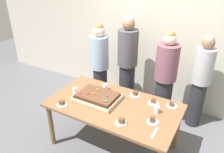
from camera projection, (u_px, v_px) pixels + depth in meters
name	position (u px, v px, depth m)	size (l,w,h in m)	color
ground_plane	(113.00, 145.00, 3.51)	(12.00, 12.00, 0.00)	#5B5B60
interior_back_panel	(156.00, 28.00, 4.06)	(8.00, 0.12, 3.00)	beige
party_table	(113.00, 109.00, 3.19)	(1.85, 1.01, 0.77)	brown
sheet_cake	(97.00, 97.00, 3.25)	(0.63, 0.45, 0.12)	beige
plated_slice_near_left	(172.00, 105.00, 3.10)	(0.15, 0.15, 0.07)	white
plated_slice_near_right	(135.00, 94.00, 3.35)	(0.15, 0.15, 0.07)	white
plated_slice_far_left	(62.00, 104.00, 3.13)	(0.15, 0.15, 0.07)	white
plated_slice_far_right	(153.00, 121.00, 2.79)	(0.15, 0.15, 0.08)	white
plated_slice_center_front	(153.00, 102.00, 3.17)	(0.15, 0.15, 0.07)	white
plated_slice_center_back	(121.00, 122.00, 2.77)	(0.15, 0.15, 0.08)	white
drink_cup_nearest	(105.00, 87.00, 3.49)	(0.07, 0.07, 0.10)	white
drink_cup_middle	(75.00, 91.00, 3.39)	(0.07, 0.07, 0.10)	white
drink_cup_far_end	(157.00, 110.00, 2.96)	(0.07, 0.07, 0.10)	white
cake_server_utensil	(155.00, 133.00, 2.63)	(0.03, 0.20, 0.01)	silver
person_serving_front	(165.00, 79.00, 3.64)	(0.36, 0.36, 1.67)	#28282D
person_green_shirt_behind	(127.00, 64.00, 4.03)	(0.36, 0.36, 1.79)	#28282D
person_striped_tie_right	(200.00, 81.00, 3.59)	(0.31, 0.31, 1.63)	#28282D
person_far_right_suit	(100.00, 66.00, 4.09)	(0.32, 0.32, 1.66)	#28282D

